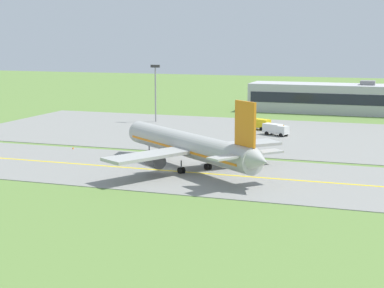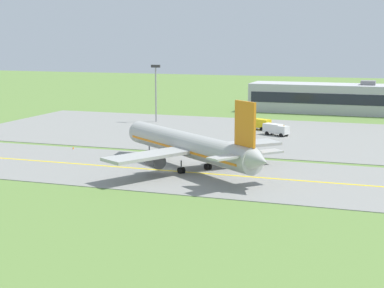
{
  "view_description": "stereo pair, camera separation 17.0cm",
  "coord_description": "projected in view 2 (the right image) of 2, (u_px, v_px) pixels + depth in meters",
  "views": [
    {
      "loc": [
        36.22,
        -92.07,
        21.74
      ],
      "look_at": [
        3.03,
        4.19,
        4.0
      ],
      "focal_mm": 57.71,
      "sensor_mm": 36.0,
      "label": 1
    },
    {
      "loc": [
        36.38,
        -92.01,
        21.74
      ],
      "look_at": [
        3.03,
        4.19,
        4.0
      ],
      "focal_mm": 57.71,
      "sensor_mm": 36.0,
      "label": 2
    }
  ],
  "objects": [
    {
      "name": "service_truck_catering",
      "position": [
        259.0,
        123.0,
        145.79
      ],
      "size": [
        6.31,
        4.36,
        2.6
      ],
      "color": "yellow",
      "rests_on": "ground"
    },
    {
      "name": "service_truck_fuel",
      "position": [
        276.0,
        129.0,
        136.95
      ],
      "size": [
        6.31,
        4.39,
        2.6
      ],
      "color": "silver",
      "rests_on": "ground"
    },
    {
      "name": "apron_light_mast",
      "position": [
        156.0,
        86.0,
        157.81
      ],
      "size": [
        2.4,
        0.5,
        14.7
      ],
      "color": "gray",
      "rests_on": "ground"
    },
    {
      "name": "taxiway_strip",
      "position": [
        166.0,
        171.0,
        101.11
      ],
      "size": [
        240.0,
        28.0,
        0.1
      ],
      "primitive_type": "cube",
      "color": "gray",
      "rests_on": "ground"
    },
    {
      "name": "airplane_lead",
      "position": [
        190.0,
        146.0,
        101.07
      ],
      "size": [
        33.58,
        29.16,
        12.7
      ],
      "color": "#ADADA8",
      "rests_on": "ground"
    },
    {
      "name": "terminal_building",
      "position": [
        333.0,
        98.0,
        177.84
      ],
      "size": [
        47.57,
        12.41,
        9.51
      ],
      "color": "#B2B2B7",
      "rests_on": "ground"
    },
    {
      "name": "apron_pad",
      "position": [
        277.0,
        136.0,
        136.98
      ],
      "size": [
        140.0,
        52.0,
        0.1
      ],
      "primitive_type": "cube",
      "color": "gray",
      "rests_on": "ground"
    },
    {
      "name": "ground_plane",
      "position": [
        166.0,
        171.0,
        101.12
      ],
      "size": [
        500.0,
        500.0,
        0.0
      ],
      "primitive_type": "plane",
      "color": "olive"
    },
    {
      "name": "taxiway_centreline",
      "position": [
        166.0,
        170.0,
        101.1
      ],
      "size": [
        220.0,
        0.6,
        0.01
      ],
      "primitive_type": "cube",
      "color": "yellow",
      "rests_on": "taxiway_strip"
    },
    {
      "name": "traffic_cone_near_edge",
      "position": [
        73.0,
        148.0,
        120.42
      ],
      "size": [
        0.44,
        0.44,
        0.6
      ],
      "primitive_type": "cone",
      "color": "orange",
      "rests_on": "ground"
    }
  ]
}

